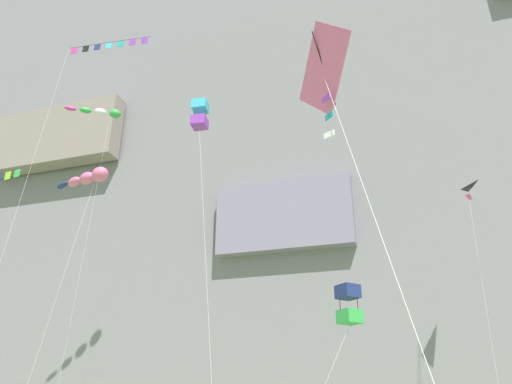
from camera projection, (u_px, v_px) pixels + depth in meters
name	position (u px, v px, depth m)	size (l,w,h in m)	color
cliff_face	(308.00, 161.00, 65.47)	(180.00, 29.94, 66.74)	gray
kite_delta_low_center	(463.00, 200.00, 36.60)	(1.46, 4.82, 17.74)	black
kite_windsock_front_field	(102.00, 113.00, 44.37)	(4.43, 3.22, 28.02)	green
kite_diamond_mid_right	(325.00, 74.00, 10.27)	(2.67, 3.31, 10.45)	pink
kite_box_upper_mid	(349.00, 304.00, 22.05)	(3.14, 4.10, 8.07)	navy
kite_box_far_left	(200.00, 115.00, 27.71)	(3.44, 3.76, 18.96)	#38B2D1
kite_banner_near_cliff	(103.00, 57.00, 35.16)	(6.42, 5.30, 27.45)	black
kite_windsock_high_left	(88.00, 178.00, 33.10)	(5.47, 5.24, 17.76)	pink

